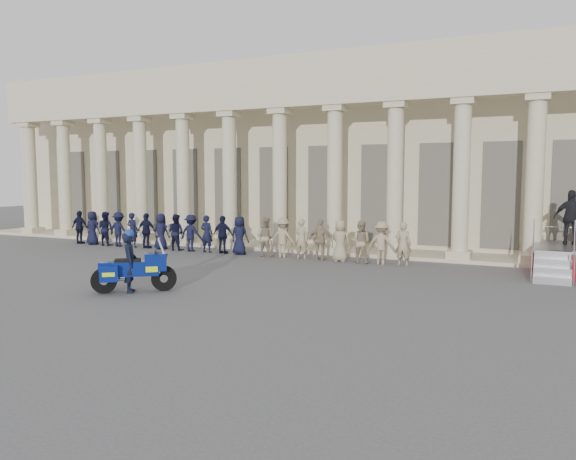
{
  "coord_description": "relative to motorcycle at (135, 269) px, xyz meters",
  "views": [
    {
      "loc": [
        9.69,
        -14.48,
        3.34
      ],
      "look_at": [
        1.99,
        1.88,
        1.6
      ],
      "focal_mm": 35.0,
      "sensor_mm": 36.0,
      "label": 1
    }
  ],
  "objects": [
    {
      "name": "ground",
      "position": [
        1.12,
        1.9,
        -0.67
      ],
      "size": [
        90.0,
        90.0,
        0.0
      ],
      "primitive_type": "plane",
      "color": "#4C4C4F",
      "rests_on": "ground"
    },
    {
      "name": "building",
      "position": [
        1.12,
        16.65,
        3.86
      ],
      "size": [
        40.0,
        12.5,
        9.0
      ],
      "color": "#C1B491",
      "rests_on": "ground"
    },
    {
      "name": "officer_rank",
      "position": [
        -2.27,
        8.01,
        0.15
      ],
      "size": [
        16.91,
        0.62,
        1.64
      ],
      "color": "black",
      "rests_on": "ground"
    },
    {
      "name": "motorcycle",
      "position": [
        0.0,
        0.0,
        0.0
      ],
      "size": [
        2.02,
        1.75,
        1.55
      ],
      "rotation": [
        0.0,
        0.0,
        0.66
      ],
      "color": "black",
      "rests_on": "ground"
    },
    {
      "name": "rider",
      "position": [
        -0.1,
        -0.08,
        0.24
      ],
      "size": [
        0.72,
        0.76,
        1.83
      ],
      "rotation": [
        0.0,
        0.0,
        2.23
      ],
      "color": "black",
      "rests_on": "ground"
    }
  ]
}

